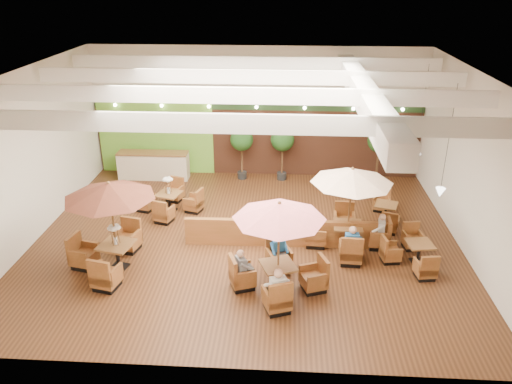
# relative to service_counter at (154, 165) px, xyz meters

# --- Properties ---
(room) EXTENTS (14.04, 14.00, 5.52)m
(room) POSITION_rel_service_counter_xyz_m (4.65, -3.88, 3.05)
(room) COLOR #381E0F
(room) RESTS_ON ground
(service_counter) EXTENTS (3.00, 0.75, 1.18)m
(service_counter) POSITION_rel_service_counter_xyz_m (0.00, 0.00, 0.00)
(service_counter) COLOR beige
(service_counter) RESTS_ON ground
(booth_divider) EXTENTS (6.66, 0.25, 0.92)m
(booth_divider) POSITION_rel_service_counter_xyz_m (5.77, -5.49, -0.12)
(booth_divider) COLOR brown
(booth_divider) RESTS_ON ground
(table_0) EXTENTS (2.77, 2.90, 2.84)m
(table_0) POSITION_rel_service_counter_xyz_m (0.62, -7.13, 1.44)
(table_0) COLOR brown
(table_0) RESTS_ON ground
(table_1) EXTENTS (2.84, 2.84, 2.73)m
(table_1) POSITION_rel_service_counter_xyz_m (5.52, -7.91, 1.27)
(table_1) COLOR brown
(table_1) RESTS_ON ground
(table_2) EXTENTS (2.72, 2.72, 2.77)m
(table_2) POSITION_rel_service_counter_xyz_m (7.71, -5.41, 1.29)
(table_2) COLOR brown
(table_2) RESTS_ON ground
(table_3) EXTENTS (2.57, 2.57, 1.50)m
(table_3) POSITION_rel_service_counter_xyz_m (1.38, -3.16, -0.16)
(table_3) COLOR brown
(table_3) RESTS_ON ground
(table_4) EXTENTS (1.60, 2.33, 0.85)m
(table_4) POSITION_rel_service_counter_xyz_m (9.55, -6.26, -0.27)
(table_4) COLOR brown
(table_4) RESTS_ON ground
(table_5) EXTENTS (0.95, 2.37, 0.84)m
(table_5) POSITION_rel_service_counter_xyz_m (9.27, -3.50, -0.26)
(table_5) COLOR brown
(table_5) RESTS_ON ground
(topiary_0) EXTENTS (0.97, 0.97, 2.24)m
(topiary_0) POSITION_rel_service_counter_xyz_m (3.80, 0.20, 1.09)
(topiary_0) COLOR black
(topiary_0) RESTS_ON ground
(topiary_1) EXTENTS (0.98, 0.98, 2.28)m
(topiary_1) POSITION_rel_service_counter_xyz_m (5.51, 0.20, 1.11)
(topiary_1) COLOR black
(topiary_1) RESTS_ON ground
(topiary_2) EXTENTS (1.00, 1.00, 2.32)m
(topiary_2) POSITION_rel_service_counter_xyz_m (9.53, 0.20, 1.15)
(topiary_2) COLOR black
(topiary_2) RESTS_ON ground
(diner_0) EXTENTS (0.47, 0.44, 0.85)m
(diner_0) POSITION_rel_service_counter_xyz_m (5.52, -8.91, 0.19)
(diner_0) COLOR silver
(diner_0) RESTS_ON ground
(diner_1) EXTENTS (0.39, 0.36, 0.72)m
(diner_1) POSITION_rel_service_counter_xyz_m (5.52, -6.91, 0.14)
(diner_1) COLOR #245F9D
(diner_1) RESTS_ON ground
(diner_2) EXTENTS (0.41, 0.43, 0.76)m
(diner_2) POSITION_rel_service_counter_xyz_m (4.52, -7.91, 0.16)
(diner_2) COLOR slate
(diner_2) RESTS_ON ground
(diner_3) EXTENTS (0.42, 0.34, 0.84)m
(diner_3) POSITION_rel_service_counter_xyz_m (7.71, -6.43, 0.19)
(diner_3) COLOR #245F9D
(diner_3) RESTS_ON ground
(diner_4) EXTENTS (0.33, 0.39, 0.75)m
(diner_4) POSITION_rel_service_counter_xyz_m (8.72, -5.41, 0.16)
(diner_4) COLOR silver
(diner_4) RESTS_ON ground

